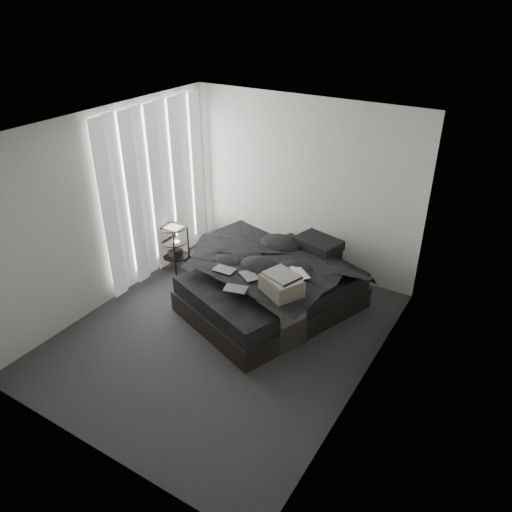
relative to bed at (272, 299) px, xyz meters
The scene contains 25 objects.
floor 0.86m from the bed, 106.51° to the right, with size 3.60×4.20×0.01m, color #29292B.
ceiling 2.60m from the bed, 106.51° to the right, with size 3.60×4.20×0.01m, color white.
wall_back 1.75m from the bed, 100.57° to the left, with size 3.60×0.01×2.60m, color beige.
wall_front 3.14m from the bed, 94.72° to the right, with size 3.60×0.01×2.60m, color beige.
wall_left 2.48m from the bed, 158.31° to the right, with size 0.01×4.20×2.60m, color beige.
wall_right 2.10m from the bed, 27.50° to the right, with size 0.01×4.20×2.60m, color beige.
window_left 2.35m from the bed, behind, with size 0.02×2.00×2.30m, color white.
curtain_left 2.27m from the bed, behind, with size 0.06×2.12×2.48m, color white.
bed is the anchor object (origin of this frame).
mattress 0.26m from the bed, ahead, with size 1.57×2.10×0.23m, color black.
duvet 0.51m from the bed, 109.87° to the right, with size 1.59×1.85×0.25m, color black.
pillow_lower 0.95m from the bed, 73.71° to the left, with size 0.65×0.44×0.15m, color black.
pillow_upper 1.01m from the bed, 68.66° to the left, with size 0.61×0.42×0.14m, color black.
laptop 0.76m from the bed, 12.37° to the right, with size 0.35×0.22×0.03m, color silver.
comic_a 0.90m from the bed, 134.31° to the right, with size 0.27×0.18×0.01m, color black.
comic_b 0.77m from the bed, 102.74° to the right, with size 0.27×0.18×0.01m, color black.
comic_c 1.00m from the bed, 95.45° to the right, with size 0.27×0.18×0.01m, color black.
side_stand 1.82m from the bed, behind, with size 0.38×0.38×0.71m, color black.
papers 1.89m from the bed, behind, with size 0.27×0.20×0.01m, color white.
floor_books 1.81m from the bed, 164.31° to the left, with size 0.14×0.21×0.14m, color black.
box_lower 0.67m from the bed, 50.37° to the right, with size 0.52×0.40×0.38m, color black.
box_mid 0.78m from the bed, 50.80° to the right, with size 0.48×0.38×0.29m, color #534E42.
box_upper 0.91m from the bed, 50.79° to the right, with size 0.46×0.37×0.20m, color #534E42.
art_book_white 1.01m from the bed, 50.37° to the right, with size 0.39×0.31×0.04m, color silver.
art_book_snake 1.04m from the bed, 50.80° to the right, with size 0.38×0.30×0.04m, color silver.
Camera 1 is at (3.00, -4.10, 3.92)m, focal length 35.00 mm.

